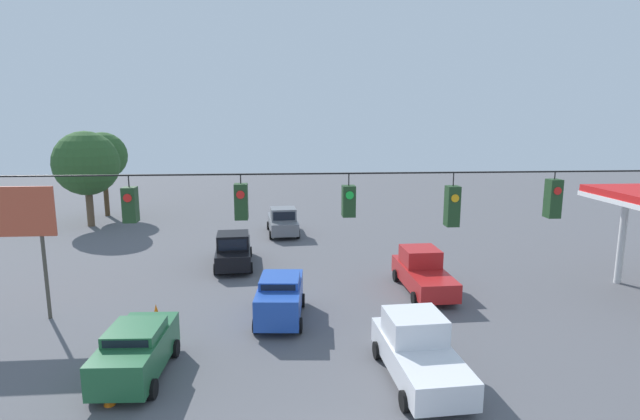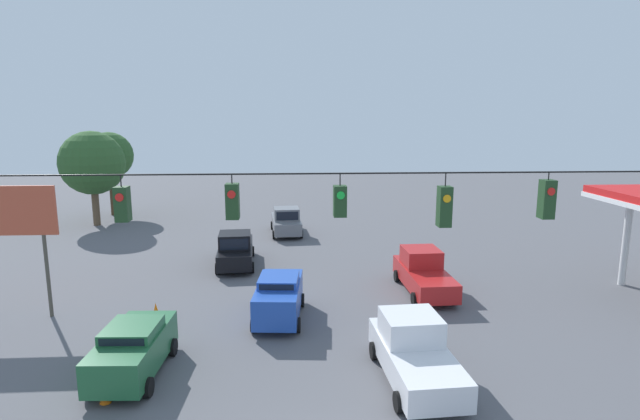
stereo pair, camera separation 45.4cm
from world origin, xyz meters
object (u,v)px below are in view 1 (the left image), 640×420
pickup_truck_black_withflow_far (234,250)px  sedan_green_parked_shoulder (137,350)px  pickup_truck_red_oncoming_far (423,272)px  tree_horizon_left (86,164)px  tree_horizon_right (103,156)px  roadside_billboard (4,222)px  pickup_truck_grey_withflow_deep (283,222)px  traffic_cone_third (144,330)px  sedan_blue_withflow_mid (280,297)px  traffic_cone_fourth (156,312)px  traffic_cone_second (132,359)px  overhead_signal_span (352,254)px  pickup_truck_white_crossing_near (418,351)px  traffic_cone_nearest (109,394)px

pickup_truck_black_withflow_far → sedan_green_parked_shoulder: bearing=80.7°
pickup_truck_red_oncoming_far → sedan_green_parked_shoulder: (12.17, 7.74, -0.02)m
tree_horizon_left → pickup_truck_black_withflow_far: bearing=136.1°
tree_horizon_left → tree_horizon_right: 4.43m
tree_horizon_left → tree_horizon_right: bearing=-88.0°
roadside_billboard → pickup_truck_grey_withflow_deep: bearing=-127.5°
traffic_cone_third → pickup_truck_grey_withflow_deep: bearing=-107.5°
tree_horizon_right → sedan_blue_withflow_mid: bearing=122.1°
sedan_green_parked_shoulder → roadside_billboard: 9.38m
roadside_billboard → sedan_green_parked_shoulder: bearing=141.1°
traffic_cone_fourth → pickup_truck_red_oncoming_far: bearing=-167.3°
roadside_billboard → traffic_cone_third: bearing=158.3°
traffic_cone_second → overhead_signal_span: bearing=147.2°
overhead_signal_span → sedan_green_parked_shoulder: 9.04m
sedan_green_parked_shoulder → roadside_billboard: size_ratio=0.75×
pickup_truck_white_crossing_near → pickup_truck_grey_withflow_deep: size_ratio=1.01×
pickup_truck_white_crossing_near → traffic_cone_second: pickup_truck_white_crossing_near is taller
pickup_truck_red_oncoming_far → traffic_cone_nearest: pickup_truck_red_oncoming_far is taller
overhead_signal_span → pickup_truck_white_crossing_near: bearing=-130.7°
overhead_signal_span → pickup_truck_black_withflow_far: overhead_signal_span is taller
pickup_truck_red_oncoming_far → pickup_truck_grey_withflow_deep: bearing=-61.9°
pickup_truck_red_oncoming_far → pickup_truck_white_crossing_near: (2.61, 8.59, 0.00)m
traffic_cone_second → traffic_cone_third: bearing=-83.9°
overhead_signal_span → pickup_truck_white_crossing_near: size_ratio=3.96×
traffic_cone_second → tree_horizon_left: tree_horizon_left is taller
pickup_truck_grey_withflow_deep → sedan_green_parked_shoulder: bearing=76.4°
tree_horizon_right → pickup_truck_red_oncoming_far: bearing=136.4°
pickup_truck_red_oncoming_far → tree_horizon_left: tree_horizon_left is taller
pickup_truck_red_oncoming_far → tree_horizon_left: 28.94m
traffic_cone_third → tree_horizon_right: bearing=-69.0°
pickup_truck_red_oncoming_far → sedan_green_parked_shoulder: pickup_truck_red_oncoming_far is taller
traffic_cone_fourth → tree_horizon_left: size_ratio=0.10×
sedan_green_parked_shoulder → traffic_cone_second: (0.32, -0.52, -0.58)m
pickup_truck_white_crossing_near → pickup_truck_grey_withflow_deep: bearing=-78.4°
traffic_cone_second → traffic_cone_fourth: size_ratio=1.00×
pickup_truck_red_oncoming_far → tree_horizon_right: tree_horizon_right is taller
sedan_green_parked_shoulder → sedan_blue_withflow_mid: (-4.89, -4.60, 0.07)m
traffic_cone_nearest → traffic_cone_third: (0.19, -4.72, 0.00)m
tree_horizon_left → pickup_truck_white_crossing_near: bearing=127.8°
sedan_green_parked_shoulder → traffic_cone_second: 0.84m
sedan_green_parked_shoulder → traffic_cone_nearest: 1.86m
pickup_truck_black_withflow_far → traffic_cone_nearest: bearing=80.3°
traffic_cone_second → tree_horizon_left: (10.27, -24.60, 4.77)m
sedan_green_parked_shoulder → traffic_cone_second: sedan_green_parked_shoulder is taller
pickup_truck_black_withflow_far → tree_horizon_left: 18.11m
tree_horizon_right → overhead_signal_span: bearing=117.6°
pickup_truck_white_crossing_near → traffic_cone_third: (10.15, -3.85, -0.60)m
pickup_truck_red_oncoming_far → traffic_cone_third: 13.63m
pickup_truck_black_withflow_far → roadside_billboard: roadside_billboard is taller
pickup_truck_grey_withflow_deep → traffic_cone_nearest: pickup_truck_grey_withflow_deep is taller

